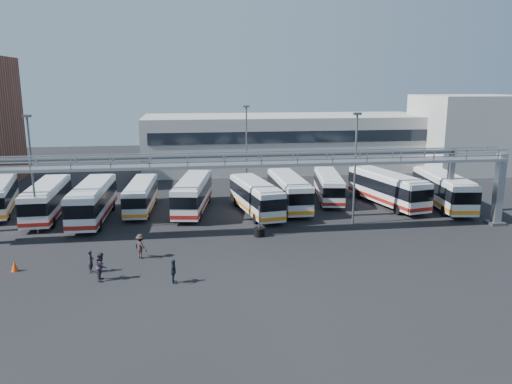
{
  "coord_description": "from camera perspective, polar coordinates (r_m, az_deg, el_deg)",
  "views": [
    {
      "loc": [
        -3.25,
        -35.69,
        12.81
      ],
      "look_at": [
        2.8,
        6.0,
        3.53
      ],
      "focal_mm": 35.0,
      "sensor_mm": 36.0,
      "label": 1
    }
  ],
  "objects": [
    {
      "name": "pedestrian_d",
      "position": [
        33.2,
        -9.42,
        -8.95
      ],
      "size": [
        0.5,
        0.98,
        1.61
      ],
      "primitive_type": "imported",
      "rotation": [
        0.0,
        0.0,
        1.45
      ],
      "color": "black",
      "rests_on": "ground"
    },
    {
      "name": "gantry",
      "position": [
        42.32,
        -3.74,
        2.46
      ],
      "size": [
        51.4,
        5.15,
        7.1
      ],
      "color": "gray",
      "rests_on": "ground"
    },
    {
      "name": "bus_3",
      "position": [
        51.78,
        -13.0,
        -0.32
      ],
      "size": [
        2.86,
        10.08,
        3.03
      ],
      "rotation": [
        0.0,
        0.0,
        -0.06
      ],
      "color": "silver",
      "rests_on": "ground"
    },
    {
      "name": "cone_right",
      "position": [
        38.69,
        -25.88,
        -7.61
      ],
      "size": [
        0.61,
        0.61,
        0.76
      ],
      "primitive_type": "cone",
      "rotation": [
        0.0,
        0.0,
        -0.33
      ],
      "color": "#E4420C",
      "rests_on": "ground"
    },
    {
      "name": "light_pole_mid",
      "position": [
        45.88,
        11.28,
        3.31
      ],
      "size": [
        0.7,
        0.35,
        10.21
      ],
      "color": "#4C4F54",
      "rests_on": "ground"
    },
    {
      "name": "bus_5",
      "position": [
        49.36,
        -0.04,
        -0.46
      ],
      "size": [
        4.2,
        10.96,
        3.25
      ],
      "rotation": [
        0.0,
        0.0,
        0.16
      ],
      "color": "silver",
      "rests_on": "ground"
    },
    {
      "name": "bus_9",
      "position": [
        55.49,
        20.61,
        0.34
      ],
      "size": [
        4.15,
        11.85,
        3.53
      ],
      "rotation": [
        0.0,
        0.0,
        -0.13
      ],
      "color": "silver",
      "rests_on": "ground"
    },
    {
      "name": "tire_stack",
      "position": [
        42.49,
        0.38,
        -4.5
      ],
      "size": [
        0.92,
        0.92,
        2.62
      ],
      "color": "black",
      "rests_on": "ground"
    },
    {
      "name": "bus_1",
      "position": [
        51.81,
        -22.76,
        -0.75
      ],
      "size": [
        2.88,
        11.16,
        3.37
      ],
      "rotation": [
        0.0,
        0.0,
        0.03
      ],
      "color": "silver",
      "rests_on": "ground"
    },
    {
      "name": "warehouse",
      "position": [
        75.76,
        3.42,
        5.73
      ],
      "size": [
        42.0,
        14.0,
        8.0
      ],
      "primitive_type": "cube",
      "color": "#9E9E99",
      "rests_on": "ground"
    },
    {
      "name": "bus_2",
      "position": [
        49.45,
        -18.17,
        -0.89
      ],
      "size": [
        2.98,
        11.65,
        3.52
      ],
      "rotation": [
        0.0,
        0.0,
        -0.03
      ],
      "color": "silver",
      "rests_on": "ground"
    },
    {
      "name": "pedestrian_a",
      "position": [
        36.35,
        -18.36,
        -7.52
      ],
      "size": [
        0.43,
        0.61,
        1.6
      ],
      "primitive_type": "imported",
      "rotation": [
        0.0,
        0.0,
        1.49
      ],
      "color": "black",
      "rests_on": "ground"
    },
    {
      "name": "bus_8",
      "position": [
        54.47,
        14.76,
        0.49
      ],
      "size": [
        4.92,
        11.76,
        3.48
      ],
      "rotation": [
        0.0,
        0.0,
        0.2
      ],
      "color": "silver",
      "rests_on": "ground"
    },
    {
      "name": "ground",
      "position": [
        38.06,
        -2.9,
        -7.26
      ],
      "size": [
        140.0,
        140.0,
        0.0
      ],
      "primitive_type": "plane",
      "color": "black",
      "rests_on": "ground"
    },
    {
      "name": "building_right",
      "position": [
        79.6,
        23.13,
        6.17
      ],
      "size": [
        14.0,
        12.0,
        11.0
      ],
      "primitive_type": "cube",
      "color": "#B2B2AD",
      "rests_on": "ground"
    },
    {
      "name": "pedestrian_c",
      "position": [
        38.19,
        -13.05,
        -6.04
      ],
      "size": [
        1.32,
        1.34,
        1.85
      ],
      "primitive_type": "imported",
      "rotation": [
        0.0,
        0.0,
        2.33
      ],
      "color": "#322221",
      "rests_on": "ground"
    },
    {
      "name": "pedestrian_b",
      "position": [
        34.75,
        -17.25,
        -8.12
      ],
      "size": [
        0.73,
        0.93,
        1.89
      ],
      "primitive_type": "imported",
      "rotation": [
        0.0,
        0.0,
        1.59
      ],
      "color": "#2C2331",
      "rests_on": "ground"
    },
    {
      "name": "bus_6",
      "position": [
        51.82,
        3.76,
        0.2
      ],
      "size": [
        2.65,
        11.07,
        3.36
      ],
      "rotation": [
        0.0,
        0.0,
        0.01
      ],
      "color": "silver",
      "rests_on": "ground"
    },
    {
      "name": "light_pole_left",
      "position": [
        46.06,
        -24.25,
        2.48
      ],
      "size": [
        0.7,
        0.35,
        10.21
      ],
      "color": "#4C4F54",
      "rests_on": "ground"
    },
    {
      "name": "bus_4",
      "position": [
        50.65,
        -7.24,
        -0.14
      ],
      "size": [
        4.43,
        11.44,
        3.39
      ],
      "rotation": [
        0.0,
        0.0,
        -0.17
      ],
      "color": "silver",
      "rests_on": "ground"
    },
    {
      "name": "bus_7",
      "position": [
        55.54,
        8.29,
        0.74
      ],
      "size": [
        3.98,
        10.29,
        3.05
      ],
      "rotation": [
        0.0,
        0.0,
        -0.17
      ],
      "color": "silver",
      "rests_on": "ground"
    },
    {
      "name": "light_pole_back",
      "position": [
        58.57,
        -1.1,
        5.48
      ],
      "size": [
        0.7,
        0.35,
        10.21
      ],
      "color": "#4C4F54",
      "rests_on": "ground"
    }
  ]
}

